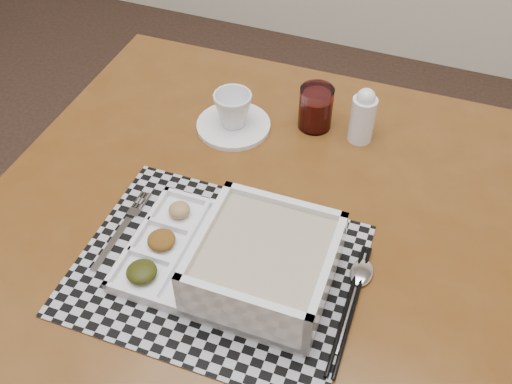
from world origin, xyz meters
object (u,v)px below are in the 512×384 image
Objects in this scene: cup at (233,109)px; creamer_bottle at (363,116)px; juice_glass at (316,109)px; serving_tray at (254,265)px; dining_table at (249,241)px.

creamer_bottle is at bearing 36.59° from cup.
juice_glass is at bearing 46.64° from cup.
serving_tray is 3.73× the size of juice_glass.
serving_tray reaches higher than dining_table.
serving_tray is 0.40m from juice_glass.
creamer_bottle reaches higher than serving_tray.
creamer_bottle is at bearing 79.95° from serving_tray.
serving_tray is at bearing -100.05° from creamer_bottle.
dining_table is at bearing -115.68° from creamer_bottle.
dining_table is 0.18m from serving_tray.
creamer_bottle is (0.25, 0.06, 0.01)m from cup.
dining_table is at bearing 115.45° from serving_tray.
juice_glass is at bearing 82.94° from dining_table.
dining_table is 12.40× the size of cup.
juice_glass is at bearing 93.62° from serving_tray.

